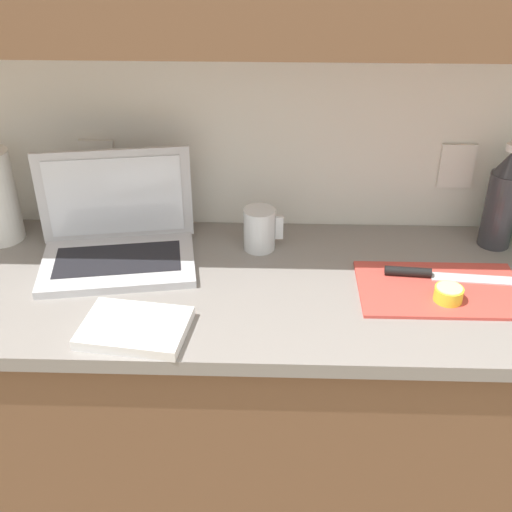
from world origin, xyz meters
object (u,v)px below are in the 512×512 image
object	(u,v)px
laptop	(117,235)
lemon_half_cut	(449,294)
cutting_board	(440,289)
bottle_oil_tall	(502,200)
knife	(426,274)
measuring_cup	(260,229)

from	to	relation	value
laptop	lemon_half_cut	bearing A→B (deg)	-22.11
cutting_board	laptop	bearing A→B (deg)	170.56
bottle_oil_tall	knife	bearing A→B (deg)	-140.03
laptop	cutting_board	distance (m)	0.79
cutting_board	measuring_cup	xyz separation A→B (m)	(-0.43, 0.18, 0.05)
knife	cutting_board	bearing A→B (deg)	-58.66
laptop	lemon_half_cut	distance (m)	0.81
knife	bottle_oil_tall	xyz separation A→B (m)	(0.21, 0.18, 0.11)
knife	bottle_oil_tall	size ratio (longest dim) A/B	1.10
bottle_oil_tall	lemon_half_cut	bearing A→B (deg)	-123.42
cutting_board	bottle_oil_tall	distance (m)	0.32
laptop	bottle_oil_tall	distance (m)	0.97
knife	measuring_cup	distance (m)	0.43
laptop	measuring_cup	bearing A→B (deg)	-0.64
laptop	lemon_half_cut	world-z (taller)	laptop
lemon_half_cut	measuring_cup	bearing A→B (deg)	151.71
cutting_board	bottle_oil_tall	bearing A→B (deg)	50.32
knife	measuring_cup	size ratio (longest dim) A/B	2.76
lemon_half_cut	bottle_oil_tall	size ratio (longest dim) A/B	0.23
cutting_board	measuring_cup	size ratio (longest dim) A/B	3.43
lemon_half_cut	bottle_oil_tall	distance (m)	0.34
knife	measuring_cup	world-z (taller)	measuring_cup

